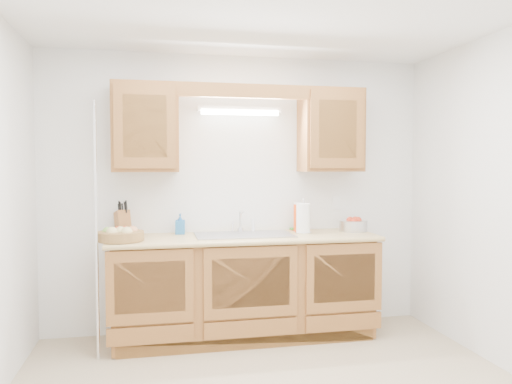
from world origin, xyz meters
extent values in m
plane|color=white|center=(0.00, 0.00, 2.50)|extent=(3.50, 3.50, 0.00)
cube|color=silver|center=(0.00, 1.50, 1.25)|extent=(3.50, 0.02, 2.50)
cube|color=silver|center=(0.00, -1.50, 1.25)|extent=(3.50, 0.02, 2.50)
cube|color=#9A5E2D|center=(0.00, 1.20, 0.44)|extent=(2.20, 0.60, 0.86)
cube|color=tan|center=(0.00, 1.19, 0.88)|extent=(2.30, 0.63, 0.04)
cube|color=#9A5E2D|center=(-0.83, 1.33, 1.83)|extent=(0.55, 0.33, 0.75)
cube|color=#9A5E2D|center=(0.83, 1.33, 1.83)|extent=(0.55, 0.33, 0.75)
cube|color=#9A5E2D|center=(0.00, 1.19, 2.14)|extent=(2.20, 0.05, 0.12)
cylinder|color=white|center=(0.00, 1.40, 1.98)|extent=(0.70, 0.05, 0.05)
cube|color=white|center=(0.00, 1.43, 2.01)|extent=(0.76, 0.06, 0.05)
cube|color=#9E9EA3|center=(0.00, 1.21, 0.90)|extent=(0.84, 0.46, 0.01)
cube|color=#9E9EA3|center=(-0.21, 1.21, 0.82)|extent=(0.39, 0.40, 0.16)
cube|color=#9E9EA3|center=(0.21, 1.21, 0.82)|extent=(0.39, 0.40, 0.16)
cylinder|color=silver|center=(0.00, 1.41, 0.92)|extent=(0.06, 0.06, 0.04)
cylinder|color=silver|center=(0.00, 1.41, 1.00)|extent=(0.02, 0.02, 0.16)
cylinder|color=silver|center=(0.00, 1.35, 1.09)|extent=(0.02, 0.12, 0.02)
cylinder|color=white|center=(0.12, 1.41, 0.96)|extent=(0.03, 0.03, 0.12)
cylinder|color=silver|center=(-1.20, 0.94, 1.00)|extent=(0.03, 0.03, 2.00)
cube|color=white|center=(0.95, 1.49, 1.15)|extent=(0.08, 0.01, 0.12)
cylinder|color=olive|center=(-1.03, 1.07, 0.94)|extent=(0.43, 0.43, 0.07)
sphere|color=#D8C67F|center=(-1.09, 1.03, 0.97)|extent=(0.09, 0.09, 0.09)
sphere|color=#D8C67F|center=(-0.98, 1.02, 0.97)|extent=(0.09, 0.09, 0.09)
sphere|color=tan|center=(-0.94, 1.11, 0.97)|extent=(0.09, 0.09, 0.09)
sphere|color=red|center=(-1.05, 1.13, 0.97)|extent=(0.08, 0.08, 0.08)
sphere|color=#72A53F|center=(-1.13, 1.10, 0.97)|extent=(0.08, 0.08, 0.08)
sphere|color=#D8C67F|center=(-1.03, 1.06, 0.97)|extent=(0.09, 0.09, 0.09)
sphere|color=red|center=(-1.00, 1.17, 0.97)|extent=(0.08, 0.08, 0.08)
cube|color=#9A5E2D|center=(-1.03, 1.38, 1.01)|extent=(0.16, 0.20, 0.24)
cylinder|color=black|center=(-1.06, 1.36, 1.13)|extent=(0.03, 0.04, 0.09)
cylinder|color=black|center=(-1.03, 1.36, 1.14)|extent=(0.03, 0.04, 0.09)
cylinder|color=black|center=(-1.00, 1.36, 1.14)|extent=(0.03, 0.04, 0.09)
cylinder|color=black|center=(-1.05, 1.40, 1.15)|extent=(0.03, 0.04, 0.09)
cylinder|color=black|center=(-1.01, 1.40, 1.15)|extent=(0.03, 0.04, 0.09)
cylinder|color=black|center=(-1.06, 1.43, 1.15)|extent=(0.03, 0.04, 0.09)
cylinder|color=black|center=(-1.00, 1.43, 1.16)|extent=(0.03, 0.04, 0.09)
cylinder|color=#FC470E|center=(0.54, 1.38, 1.02)|extent=(0.09, 0.09, 0.25)
cylinder|color=white|center=(0.54, 1.38, 1.15)|extent=(0.09, 0.09, 0.01)
imported|color=#2268AC|center=(-0.54, 1.39, 0.99)|extent=(0.09, 0.09, 0.18)
cube|color=#CC333F|center=(0.54, 1.44, 0.90)|extent=(0.12, 0.07, 0.01)
cube|color=green|center=(0.54, 1.44, 0.91)|extent=(0.12, 0.07, 0.02)
cylinder|color=silver|center=(0.54, 1.23, 0.91)|extent=(0.15, 0.15, 0.01)
cylinder|color=silver|center=(0.54, 1.23, 1.05)|extent=(0.02, 0.02, 0.30)
cylinder|color=white|center=(0.54, 1.23, 1.04)|extent=(0.15, 0.15, 0.26)
sphere|color=silver|center=(0.54, 1.23, 1.20)|extent=(0.02, 0.02, 0.02)
cylinder|color=silver|center=(1.03, 1.27, 0.95)|extent=(0.33, 0.33, 0.10)
sphere|color=red|center=(1.00, 1.27, 1.00)|extent=(0.07, 0.07, 0.07)
sphere|color=red|center=(1.06, 1.29, 1.00)|extent=(0.07, 0.07, 0.07)
sphere|color=red|center=(1.03, 1.24, 1.00)|extent=(0.07, 0.07, 0.07)
sphere|color=red|center=(1.07, 1.25, 1.00)|extent=(0.07, 0.07, 0.07)
camera|label=1|loc=(-0.76, -3.03, 1.50)|focal=35.00mm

